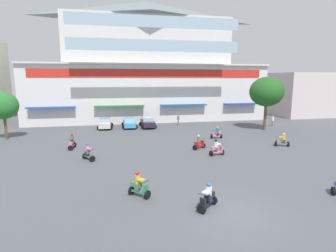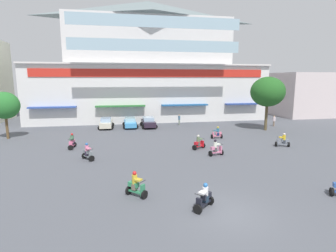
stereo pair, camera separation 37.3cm
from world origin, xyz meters
The scene contains 18 objects.
ground_plane centered at (0.00, 13.00, 0.00)m, with size 128.00×128.00×0.00m, color #50535A.
colonial_building centered at (0.00, 35.80, 8.95)m, with size 39.78×15.82×20.25m.
flank_building_right centered at (31.06, 33.66, 4.13)m, with size 13.04×8.68×8.25m.
plaza_tree_0 centered at (-18.70, 21.96, 3.99)m, with size 3.34×2.85×5.61m.
plaza_tree_1 centered at (14.60, 21.26, 5.34)m, with size 4.60×4.59×7.39m.
parked_car_0 centered at (-7.39, 27.00, 0.76)m, with size 2.29×4.17×1.53m.
parked_car_1 centered at (-3.92, 26.98, 0.75)m, with size 2.25×4.42×1.49m.
parked_car_2 centered at (-1.25, 26.60, 0.77)m, with size 2.35×4.38×1.53m.
scooter_rider_0 centered at (2.38, 13.11, 0.61)m, with size 1.54×1.24×1.51m.
scooter_rider_1 centered at (-4.67, 3.03, 0.66)m, with size 1.34×1.29×1.59m.
scooter_rider_3 centered at (-1.10, 0.76, 0.61)m, with size 1.44×1.38×1.47m.
scooter_rider_4 centered at (-10.35, 15.74, 0.65)m, with size 0.68×1.52×1.59m.
scooter_rider_5 centered at (6.01, 17.49, 0.60)m, with size 1.36×0.59×1.47m.
scooter_rider_6 centered at (-8.36, 11.34, 0.64)m, with size 1.21×1.44×1.54m.
scooter_rider_8 centered at (3.26, 10.52, 0.65)m, with size 1.45×0.82×1.56m.
scooter_rider_9 centered at (11.42, 12.45, 0.60)m, with size 1.50×0.94×1.48m.
pedestrian_0 centered at (17.54, 23.93, 0.91)m, with size 0.55×0.55×1.62m.
pedestrian_1 centered at (3.70, 27.72, 0.94)m, with size 0.48×0.48×1.65m.
Camera 2 is at (-5.58, -12.37, 7.05)m, focal length 28.58 mm.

